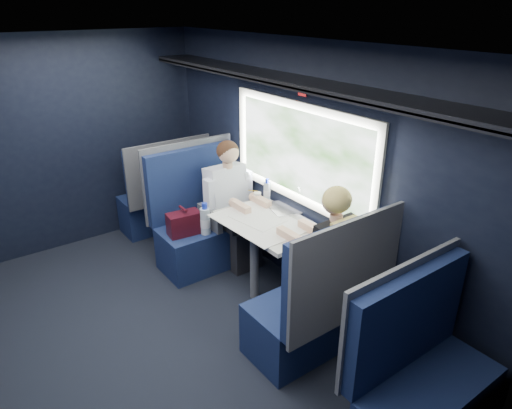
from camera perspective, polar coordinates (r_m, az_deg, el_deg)
ground at (r=4.08m, az=-10.68°, el=-15.48°), size 2.80×4.20×0.01m
room_shell at (r=3.36m, az=-12.23°, el=4.65°), size 3.00×4.40×2.40m
table at (r=4.15m, az=1.48°, el=-3.18°), size 0.62×1.00×0.74m
seat_bay_near at (r=4.82m, az=-6.69°, el=-2.53°), size 1.04×0.62×1.26m
seat_bay_far at (r=3.62m, az=7.72°, el=-12.59°), size 1.04×0.62×1.26m
seat_row_front at (r=5.58m, az=-11.34°, el=0.87°), size 1.04×0.51×1.16m
seat_row_back at (r=3.19m, az=19.82°, el=-20.08°), size 1.04×0.51×1.16m
man at (r=4.68m, az=-3.06°, el=0.81°), size 0.53×0.56×1.32m
woman at (r=3.70m, az=9.05°, el=-6.01°), size 0.53×0.56×1.32m
papers at (r=4.12m, az=0.37°, el=-2.17°), size 0.62×0.86×0.01m
laptop at (r=4.39m, az=4.07°, el=0.48°), size 0.34×0.40×0.26m
bottle_small at (r=4.53m, az=1.37°, el=1.70°), size 0.07×0.07×0.23m
cup at (r=4.53m, az=0.16°, el=0.96°), size 0.07×0.07×0.09m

